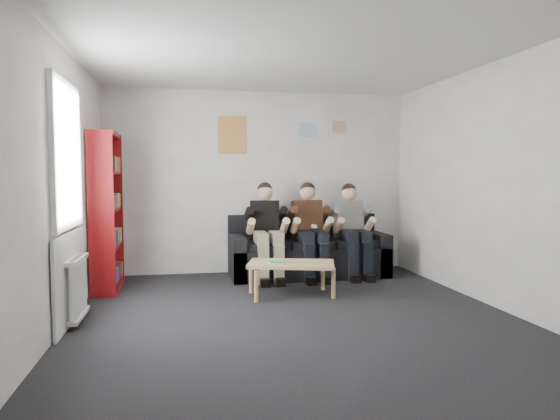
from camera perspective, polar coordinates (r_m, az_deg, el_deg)
The scene contains 14 objects.
room_shell at distance 5.06m, azimuth 1.76°, elevation 2.79°, with size 5.00×5.00×5.00m.
sofa at distance 7.31m, azimuth 3.10°, elevation -5.01°, with size 2.24×0.92×0.87m.
bookshelf at distance 6.68m, azimuth -19.16°, elevation -0.19°, with size 0.30×0.90×1.99m.
coffee_table at distance 6.05m, azimuth 1.30°, elevation -6.45°, with size 1.02×0.56×0.41m.
game_cases at distance 5.96m, azimuth -0.47°, elevation -5.98°, with size 0.20×0.16×0.03m.
person_left at distance 6.94m, azimuth -1.49°, elevation -2.46°, with size 0.41×0.89×1.36m.
person_middle at distance 7.07m, azimuth 3.51°, elevation -2.35°, with size 0.41×0.89×1.36m.
person_right at distance 7.25m, azimuth 8.30°, elevation -2.29°, with size 0.40×0.86×1.34m.
radiator at distance 5.36m, azimuth -22.08°, elevation -8.21°, with size 0.10×0.64×0.60m.
window at distance 5.28m, azimuth -23.06°, elevation -0.97°, with size 0.05×1.30×2.36m.
poster_large at distance 7.48m, azimuth -5.46°, elevation 8.53°, with size 0.42×0.01×0.55m, color gold.
poster_blue at distance 7.68m, azimuth 3.22°, elevation 9.17°, with size 0.25×0.01×0.20m, color #43A0E5.
poster_pink at distance 7.82m, azimuth 6.82°, elevation 9.42°, with size 0.22×0.01×0.18m, color #D24183.
poster_sign at distance 7.47m, azimuth -10.13°, elevation 10.04°, with size 0.20×0.01×0.14m, color silver.
Camera 1 is at (-1.10, -4.94, 1.46)m, focal length 32.00 mm.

